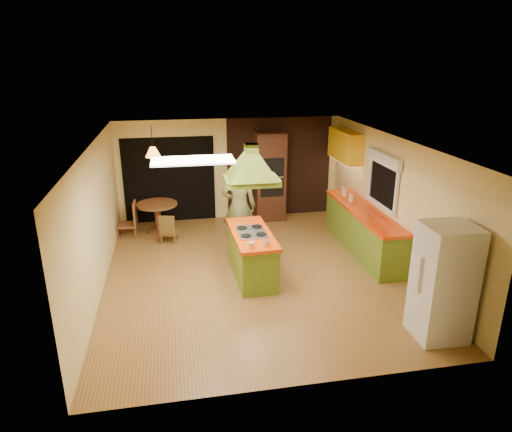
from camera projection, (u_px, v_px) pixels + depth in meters
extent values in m
plane|color=olive|center=(253.00, 272.00, 8.75)|extent=(6.50, 6.50, 0.00)
plane|color=#F5E9B0|center=(230.00, 169.00, 11.35)|extent=(5.50, 0.00, 5.50)
plane|color=#F5E9B0|center=(302.00, 298.00, 5.32)|extent=(5.50, 0.00, 5.50)
plane|color=#F5E9B0|center=(96.00, 220.00, 7.86)|extent=(0.00, 6.50, 6.50)
plane|color=#F5E9B0|center=(393.00, 202.00, 8.81)|extent=(0.00, 6.50, 6.50)
plane|color=silver|center=(253.00, 142.00, 7.92)|extent=(6.50, 6.50, 0.00)
cube|color=#381E14|center=(279.00, 167.00, 11.54)|extent=(2.64, 0.03, 2.50)
cube|color=black|center=(169.00, 180.00, 11.14)|extent=(2.20, 0.03, 2.10)
cube|color=olive|center=(363.00, 232.00, 9.58)|extent=(0.58, 3.00, 0.86)
cube|color=#E53807|center=(364.00, 211.00, 9.43)|extent=(0.62, 3.05, 0.06)
cube|color=yellow|center=(345.00, 146.00, 10.58)|extent=(0.34, 1.40, 0.70)
cube|color=black|center=(384.00, 182.00, 9.07)|extent=(0.03, 1.16, 0.96)
cube|color=white|center=(384.00, 159.00, 8.91)|extent=(0.10, 1.35, 0.22)
cube|color=white|center=(193.00, 160.00, 6.62)|extent=(1.20, 0.60, 0.03)
cube|color=olive|center=(252.00, 256.00, 8.48)|extent=(0.69, 1.68, 0.81)
cube|color=#DD4107|center=(252.00, 234.00, 8.33)|extent=(0.75, 1.76, 0.06)
cube|color=silver|center=(252.00, 232.00, 8.32)|extent=(0.52, 0.74, 0.02)
cube|color=#556619|center=(251.00, 181.00, 8.00)|extent=(0.95, 0.69, 0.11)
pyramid|color=#556619|center=(251.00, 152.00, 7.83)|extent=(0.95, 0.69, 0.45)
cube|color=#556619|center=(251.00, 148.00, 7.81)|extent=(0.22, 0.22, 0.14)
imported|color=brown|center=(239.00, 207.00, 9.41)|extent=(0.78, 0.57, 1.95)
cube|color=silver|center=(443.00, 283.00, 6.50)|extent=(0.72, 0.69, 1.73)
cube|color=#4B2618|center=(270.00, 177.00, 11.28)|extent=(0.73, 0.59, 2.19)
cube|color=black|center=(272.00, 168.00, 10.91)|extent=(0.56, 0.02, 0.45)
cube|color=black|center=(272.00, 188.00, 11.07)|extent=(0.56, 0.02, 0.45)
cylinder|color=brown|center=(157.00, 204.00, 10.54)|extent=(0.93, 0.93, 0.05)
cylinder|color=brown|center=(158.00, 218.00, 10.65)|extent=(0.14, 0.14, 0.65)
cylinder|color=brown|center=(159.00, 231.00, 10.75)|extent=(0.52, 0.52, 0.05)
cone|color=#FF9E3F|center=(153.00, 152.00, 10.13)|extent=(0.35, 0.35, 0.22)
cylinder|color=beige|center=(345.00, 191.00, 10.33)|extent=(0.16, 0.16, 0.20)
cylinder|color=beige|center=(345.00, 193.00, 10.28)|extent=(0.13, 0.13, 0.17)
cylinder|color=beige|center=(352.00, 198.00, 9.92)|extent=(0.15, 0.15, 0.17)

